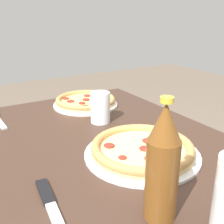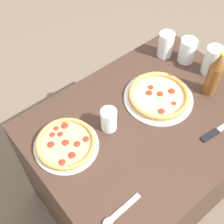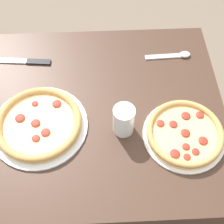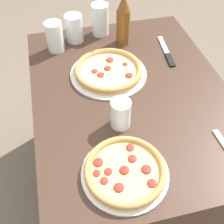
{
  "view_description": "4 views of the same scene",
  "coord_description": "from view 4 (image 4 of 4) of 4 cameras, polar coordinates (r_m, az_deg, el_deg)",
  "views": [
    {
      "loc": [
        0.68,
        -0.37,
        1.13
      ],
      "look_at": [
        -0.14,
        0.13,
        0.78
      ],
      "focal_mm": 45.0,
      "sensor_mm": 36.0,
      "label": 1
    },
    {
      "loc": [
        -0.64,
        -0.52,
        1.89
      ],
      "look_at": [
        -0.12,
        0.11,
        0.79
      ],
      "focal_mm": 50.0,
      "sensor_mm": 36.0,
      "label": 2
    },
    {
      "loc": [
        -0.1,
        0.61,
        1.66
      ],
      "look_at": [
        -0.12,
        0.07,
        0.82
      ],
      "focal_mm": 50.0,
      "sensor_mm": 36.0,
      "label": 3
    },
    {
      "loc": [
        -0.79,
        0.27,
        1.52
      ],
      "look_at": [
        -0.12,
        0.11,
        0.77
      ],
      "focal_mm": 45.0,
      "sensor_mm": 36.0,
      "label": 4
    }
  ],
  "objects": [
    {
      "name": "pizza_pepperoni",
      "position": [
        0.88,
        2.66,
        -11.87
      ],
      "size": [
        0.28,
        0.28,
        0.04
      ],
      "color": "silver",
      "rests_on": "table"
    },
    {
      "name": "glass_red_wine",
      "position": [
        1.44,
        -2.4,
        17.96
      ],
      "size": [
        0.08,
        0.08,
        0.15
      ],
      "color": "white",
      "rests_on": "table"
    },
    {
      "name": "beer_bottle",
      "position": [
        1.35,
        2.3,
        18.1
      ],
      "size": [
        0.06,
        0.06,
        0.25
      ],
      "color": "brown",
      "rests_on": "table"
    },
    {
      "name": "ground_plane",
      "position": [
        1.73,
        2.62,
        -13.9
      ],
      "size": [
        8.0,
        8.0,
        0.0
      ],
      "primitive_type": "plane",
      "color": "#6B5B4C"
    },
    {
      "name": "glass_iced_tea",
      "position": [
        1.41,
        -7.66,
        16.35
      ],
      "size": [
        0.08,
        0.08,
        0.13
      ],
      "color": "white",
      "rests_on": "table"
    },
    {
      "name": "glass_water",
      "position": [
        1.35,
        -11.53,
        14.58
      ],
      "size": [
        0.08,
        0.08,
        0.14
      ],
      "color": "white",
      "rests_on": "table"
    },
    {
      "name": "knife",
      "position": [
        1.36,
        11.03,
        11.81
      ],
      "size": [
        0.24,
        0.05,
        0.01
      ],
      "color": "black",
      "rests_on": "table"
    },
    {
      "name": "pizza_salami",
      "position": [
        1.2,
        -0.72,
        8.38
      ],
      "size": [
        0.33,
        0.33,
        0.04
      ],
      "color": "silver",
      "rests_on": "table"
    },
    {
      "name": "glass_cola",
      "position": [
        0.98,
        1.76,
        -0.62
      ],
      "size": [
        0.07,
        0.07,
        0.11
      ],
      "color": "white",
      "rests_on": "table"
    },
    {
      "name": "table",
      "position": [
        1.42,
        3.13,
        -6.71
      ],
      "size": [
        1.05,
        0.79,
        0.74
      ],
      "color": "#3D281E",
      "rests_on": "ground_plane"
    }
  ]
}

